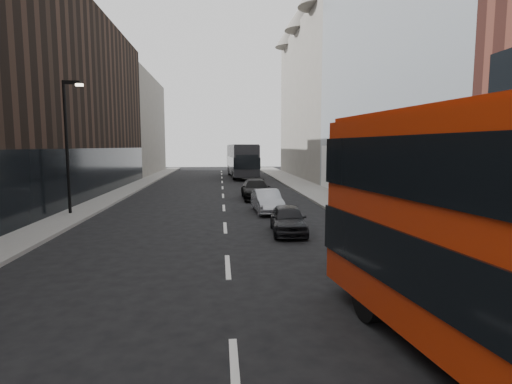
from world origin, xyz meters
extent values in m
cube|color=slate|center=(7.50, 25.00, 0.07)|extent=(3.00, 80.00, 0.15)
cube|color=slate|center=(-8.00, 25.00, 0.07)|extent=(2.00, 80.00, 0.15)
cube|color=#AAAFB6|center=(11.50, 21.00, 10.00)|extent=(5.00, 22.00, 20.00)
cube|color=silver|center=(9.15, 21.00, 1.90)|extent=(0.35, 21.00, 3.80)
cube|color=slate|center=(11.50, 44.00, 9.00)|extent=(5.00, 24.00, 18.00)
cone|color=slate|center=(9.50, 44.00, 19.50)|extent=(4.00, 4.00, 3.00)
cone|color=slate|center=(9.50, 52.00, 19.50)|extent=(4.00, 4.00, 3.00)
cube|color=black|center=(-11.50, 30.00, 7.00)|extent=(5.00, 24.00, 14.00)
cube|color=slate|center=(-11.50, 52.00, 6.50)|extent=(5.00, 20.00, 13.00)
cylinder|color=black|center=(-8.30, 18.00, 3.65)|extent=(0.16, 0.16, 7.00)
cube|color=black|center=(-7.90, 18.00, 7.05)|extent=(0.90, 0.15, 0.18)
cube|color=#FFF2CC|center=(-7.50, 18.00, 6.93)|extent=(0.35, 0.22, 0.12)
cube|color=black|center=(3.73, 5.92, 1.86)|extent=(2.07, 0.34, 1.37)
cylinder|color=black|center=(2.91, 3.84, 0.49)|extent=(0.41, 1.01, 0.98)
cylinder|color=black|center=(5.04, 4.11, 0.49)|extent=(0.41, 1.01, 0.98)
cube|color=black|center=(2.40, 44.08, 2.15)|extent=(3.26, 12.25, 3.42)
cube|color=black|center=(2.40, 44.08, 1.93)|extent=(3.38, 12.31, 1.21)
cube|color=black|center=(2.65, 37.98, 2.10)|extent=(2.35, 0.18, 1.55)
cube|color=black|center=(2.15, 50.18, 2.10)|extent=(2.35, 0.18, 1.55)
cube|color=black|center=(2.40, 44.08, 3.89)|extent=(3.13, 11.76, 0.12)
cylinder|color=black|center=(1.01, 47.91, 0.55)|extent=(0.38, 1.12, 1.10)
cylinder|color=black|center=(3.47, 48.01, 0.55)|extent=(0.38, 1.12, 1.10)
cylinder|color=black|center=(1.33, 40.14, 0.55)|extent=(0.38, 1.12, 1.10)
cylinder|color=black|center=(3.79, 40.25, 0.55)|extent=(0.38, 1.12, 1.10)
imported|color=black|center=(2.69, 12.64, 0.61)|extent=(1.67, 3.66, 1.22)
imported|color=#9799A0|center=(2.43, 18.18, 0.64)|extent=(1.58, 3.98, 1.29)
imported|color=black|center=(2.31, 24.00, 0.69)|extent=(1.97, 4.77, 1.38)
camera|label=1|loc=(-0.21, -4.10, 3.72)|focal=28.00mm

